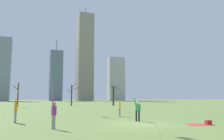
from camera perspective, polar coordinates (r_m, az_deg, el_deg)
ground_plane at (r=16.89m, az=7.15°, el=-13.30°), size 400.00×400.00×0.00m
kite_flyer_far_back_teal at (r=17.82m, az=-0.33°, el=-1.93°), size 12.32×1.07×13.74m
kite_flyer_midfield_center_green at (r=15.45m, az=-19.22°, el=4.06°), size 4.34×15.16×16.30m
kite_flyer_midfield_left_pink at (r=15.35m, az=-14.79°, el=-4.88°), size 0.86×8.80×14.22m
bystander_far_off_by_trees at (r=23.44m, az=1.90°, el=-9.34°), size 0.27×0.50×1.62m
distant_kite_high_overhead_white at (r=42.31m, az=-12.98°, el=9.36°), size 3.44×6.26×15.67m
picnic_spot at (r=17.72m, az=22.16°, el=-12.25°), size 2.07×1.78×0.31m
bare_tree_center at (r=55.79m, az=-10.03°, el=-6.05°), size 2.89×1.03×5.39m
bare_tree_leftmost at (r=50.85m, az=-22.49°, el=-5.63°), size 1.16×1.54×4.93m
bare_tree_right_of_center at (r=55.63m, az=0.39°, el=-6.23°), size 2.30×2.13×5.08m
skyline_tall_tower at (r=161.77m, az=0.98°, el=-2.22°), size 11.45×6.78×30.49m
skyline_mid_tower_left at (r=144.76m, az=-13.92°, el=-1.42°), size 7.61×9.48×37.65m
skyline_wide_slab at (r=146.12m, az=-25.96°, el=0.26°), size 10.08×6.29×36.91m
skyline_slender_spire at (r=151.45m, az=-6.86°, el=3.25°), size 9.96×10.85×62.91m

